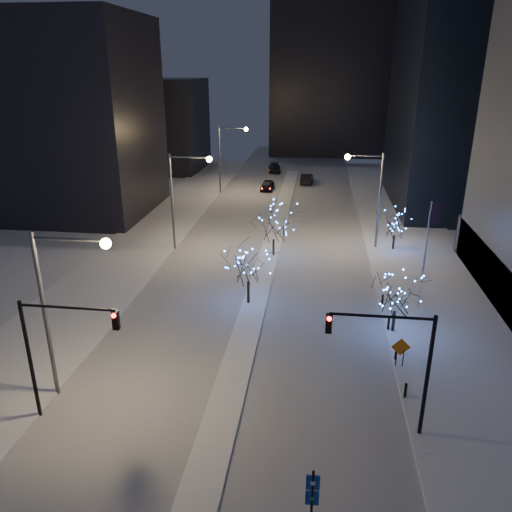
% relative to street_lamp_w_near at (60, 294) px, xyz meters
% --- Properties ---
extents(ground, '(160.00, 160.00, 0.00)m').
position_rel_street_lamp_w_near_xyz_m(ground, '(8.94, -2.00, -6.50)').
color(ground, white).
rests_on(ground, ground).
extents(road, '(20.00, 130.00, 0.02)m').
position_rel_street_lamp_w_near_xyz_m(road, '(8.94, 33.00, -6.49)').
color(road, '#ABAFBA').
rests_on(road, ground).
extents(median, '(2.00, 80.00, 0.15)m').
position_rel_street_lamp_w_near_xyz_m(median, '(8.94, 28.00, -6.42)').
color(median, silver).
rests_on(median, ground).
extents(east_sidewalk, '(10.00, 90.00, 0.15)m').
position_rel_street_lamp_w_near_xyz_m(east_sidewalk, '(23.94, 18.00, -6.42)').
color(east_sidewalk, silver).
rests_on(east_sidewalk, ground).
extents(west_sidewalk, '(8.00, 90.00, 0.15)m').
position_rel_street_lamp_w_near_xyz_m(west_sidewalk, '(-5.06, 18.00, -6.42)').
color(west_sidewalk, silver).
rests_on(west_sidewalk, ground).
extents(filler_west_near, '(22.00, 18.00, 24.00)m').
position_rel_street_lamp_w_near_xyz_m(filler_west_near, '(-19.06, 38.00, 5.50)').
color(filler_west_near, black).
rests_on(filler_west_near, ground).
extents(filler_west_far, '(18.00, 16.00, 16.00)m').
position_rel_street_lamp_w_near_xyz_m(filler_west_far, '(-17.06, 68.00, 1.50)').
color(filler_west_far, black).
rests_on(filler_west_far, ground).
extents(horizon_block, '(24.00, 14.00, 42.00)m').
position_rel_street_lamp_w_near_xyz_m(horizon_block, '(14.94, 90.00, 14.50)').
color(horizon_block, black).
rests_on(horizon_block, ground).
extents(street_lamp_w_near, '(4.40, 0.56, 10.00)m').
position_rel_street_lamp_w_near_xyz_m(street_lamp_w_near, '(0.00, 0.00, 0.00)').
color(street_lamp_w_near, '#595E66').
rests_on(street_lamp_w_near, ground).
extents(street_lamp_w_mid, '(4.40, 0.56, 10.00)m').
position_rel_street_lamp_w_near_xyz_m(street_lamp_w_mid, '(0.00, 25.00, 0.00)').
color(street_lamp_w_mid, '#595E66').
rests_on(street_lamp_w_mid, ground).
extents(street_lamp_w_far, '(4.40, 0.56, 10.00)m').
position_rel_street_lamp_w_near_xyz_m(street_lamp_w_far, '(0.00, 50.00, 0.00)').
color(street_lamp_w_far, '#595E66').
rests_on(street_lamp_w_far, ground).
extents(street_lamp_east, '(3.90, 0.56, 10.00)m').
position_rel_street_lamp_w_near_xyz_m(street_lamp_east, '(19.02, 28.00, -0.05)').
color(street_lamp_east, '#595E66').
rests_on(street_lamp_east, ground).
extents(traffic_signal_west, '(5.26, 0.43, 7.00)m').
position_rel_street_lamp_w_near_xyz_m(traffic_signal_west, '(0.50, -2.00, -1.74)').
color(traffic_signal_west, black).
rests_on(traffic_signal_west, ground).
extents(traffic_signal_east, '(5.26, 0.43, 7.00)m').
position_rel_street_lamp_w_near_xyz_m(traffic_signal_east, '(17.88, -1.00, -1.74)').
color(traffic_signal_east, black).
rests_on(traffic_signal_east, ground).
extents(flagpoles, '(1.35, 2.60, 8.00)m').
position_rel_street_lamp_w_near_xyz_m(flagpoles, '(22.30, 15.25, -1.70)').
color(flagpoles, silver).
rests_on(flagpoles, east_sidewalk).
extents(bollards, '(0.16, 12.16, 0.90)m').
position_rel_street_lamp_w_near_xyz_m(bollards, '(19.14, 8.00, -5.90)').
color(bollards, black).
rests_on(bollards, east_sidewalk).
extents(car_near, '(2.00, 4.55, 1.52)m').
position_rel_street_lamp_w_near_xyz_m(car_near, '(5.80, 52.92, -5.74)').
color(car_near, black).
rests_on(car_near, ground).
extents(car_mid, '(2.11, 5.11, 1.64)m').
position_rel_street_lamp_w_near_xyz_m(car_mid, '(11.76, 58.31, -5.68)').
color(car_mid, black).
rests_on(car_mid, ground).
extents(car_far, '(2.68, 5.39, 1.51)m').
position_rel_street_lamp_w_near_xyz_m(car_far, '(5.59, 67.16, -5.75)').
color(car_far, black).
rests_on(car_far, ground).
extents(holiday_tree_median_near, '(4.99, 4.99, 5.11)m').
position_rel_street_lamp_w_near_xyz_m(holiday_tree_median_near, '(8.44, 13.08, -3.02)').
color(holiday_tree_median_near, black).
rests_on(holiday_tree_median_near, median).
extents(holiday_tree_median_far, '(5.35, 5.35, 5.42)m').
position_rel_street_lamp_w_near_xyz_m(holiday_tree_median_far, '(9.44, 24.15, -2.97)').
color(holiday_tree_median_far, black).
rests_on(holiday_tree_median_far, median).
extents(holiday_tree_plaza_near, '(4.17, 4.17, 4.53)m').
position_rel_street_lamp_w_near_xyz_m(holiday_tree_plaza_near, '(19.44, 9.86, -3.45)').
color(holiday_tree_plaza_near, black).
rests_on(holiday_tree_plaza_near, east_sidewalk).
extents(holiday_tree_plaza_far, '(4.14, 4.14, 4.54)m').
position_rel_street_lamp_w_near_xyz_m(holiday_tree_plaza_far, '(21.69, 27.53, -3.49)').
color(holiday_tree_plaza_far, black).
rests_on(holiday_tree_plaza_far, east_sidewalk).
extents(wayfinding_sign, '(0.55, 0.11, 3.12)m').
position_rel_street_lamp_w_near_xyz_m(wayfinding_sign, '(13.94, -7.44, -4.59)').
color(wayfinding_sign, black).
rests_on(wayfinding_sign, ground).
extents(construction_sign, '(1.22, 0.11, 2.00)m').
position_rel_street_lamp_w_near_xyz_m(construction_sign, '(19.24, 5.21, -5.14)').
color(construction_sign, black).
rests_on(construction_sign, east_sidewalk).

